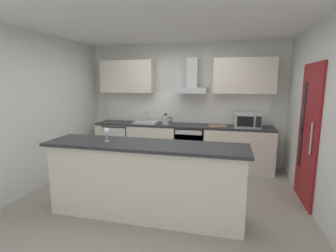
{
  "coord_description": "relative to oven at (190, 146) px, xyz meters",
  "views": [
    {
      "loc": [
        0.96,
        -3.62,
        1.76
      ],
      "look_at": [
        -0.02,
        0.42,
        1.05
      ],
      "focal_mm": 26.57,
      "sensor_mm": 36.0,
      "label": 1
    }
  ],
  "objects": [
    {
      "name": "ground",
      "position": [
        -0.21,
        -1.48,
        -0.47
      ],
      "size": [
        5.25,
        4.65,
        0.02
      ],
      "primitive_type": "cube",
      "color": "gray"
    },
    {
      "name": "ceiling",
      "position": [
        -0.21,
        -1.48,
        2.15
      ],
      "size": [
        5.25,
        4.65,
        0.02
      ],
      "primitive_type": "cube",
      "color": "white"
    },
    {
      "name": "wall_back",
      "position": [
        -0.21,
        0.41,
        0.84
      ],
      "size": [
        5.25,
        0.12,
        2.6
      ],
      "primitive_type": "cube",
      "color": "silver",
      "rests_on": "ground"
    },
    {
      "name": "wall_left",
      "position": [
        -2.4,
        -1.48,
        0.84
      ],
      "size": [
        0.12,
        4.65,
        2.6
      ],
      "primitive_type": "cube",
      "color": "silver",
      "rests_on": "ground"
    },
    {
      "name": "wall_right",
      "position": [
        1.98,
        -1.48,
        0.84
      ],
      "size": [
        0.12,
        4.65,
        2.6
      ],
      "primitive_type": "cube",
      "color": "silver",
      "rests_on": "ground"
    },
    {
      "name": "backsplash_tile",
      "position": [
        -0.21,
        0.33,
        0.77
      ],
      "size": [
        3.62,
        0.02,
        0.66
      ],
      "primitive_type": "cube",
      "color": "white"
    },
    {
      "name": "counter_back",
      "position": [
        -0.21,
        0.03,
        -0.01
      ],
      "size": [
        3.74,
        0.6,
        0.9
      ],
      "color": "beige",
      "rests_on": "ground"
    },
    {
      "name": "counter_island",
      "position": [
        -0.28,
        -2.15,
        0.05
      ],
      "size": [
        2.63,
        0.64,
        1.0
      ],
      "color": "beige",
      "rests_on": "ground"
    },
    {
      "name": "upper_cabinets",
      "position": [
        -0.21,
        0.18,
        1.45
      ],
      "size": [
        3.69,
        0.32,
        0.7
      ],
      "color": "beige"
    },
    {
      "name": "side_door",
      "position": [
        1.9,
        -1.17,
        0.57
      ],
      "size": [
        0.08,
        0.85,
        2.05
      ],
      "color": "maroon",
      "rests_on": "ground"
    },
    {
      "name": "oven",
      "position": [
        0.0,
        0.0,
        0.0
      ],
      "size": [
        0.6,
        0.62,
        0.8
      ],
      "color": "slate",
      "rests_on": "ground"
    },
    {
      "name": "refrigerator",
      "position": [
        -1.63,
        -0.0,
        -0.03
      ],
      "size": [
        0.58,
        0.6,
        0.85
      ],
      "color": "white",
      "rests_on": "ground"
    },
    {
      "name": "microwave",
      "position": [
        1.13,
        -0.03,
        0.59
      ],
      "size": [
        0.5,
        0.38,
        0.3
      ],
      "color": "#B7BABC",
      "rests_on": "counter_back"
    },
    {
      "name": "sink",
      "position": [
        -0.98,
        0.01,
        0.47
      ],
      "size": [
        0.5,
        0.4,
        0.26
      ],
      "color": "silver",
      "rests_on": "counter_back"
    },
    {
      "name": "kettle",
      "position": [
        -0.53,
        -0.03,
        0.55
      ],
      "size": [
        0.29,
        0.15,
        0.24
      ],
      "color": "#B7BABC",
      "rests_on": "counter_back"
    },
    {
      "name": "range_hood",
      "position": [
        0.0,
        0.13,
        1.33
      ],
      "size": [
        0.62,
        0.45,
        0.72
      ],
      "color": "#B7BABC"
    },
    {
      "name": "wine_glass",
      "position": [
        -0.81,
        -2.14,
        0.66
      ],
      "size": [
        0.08,
        0.08,
        0.18
      ],
      "color": "silver",
      "rests_on": "counter_island"
    },
    {
      "name": "chopping_board",
      "position": [
        0.55,
        -0.02,
        0.45
      ],
      "size": [
        0.39,
        0.3,
        0.02
      ],
      "primitive_type": "cube",
      "rotation": [
        0.0,
        0.0,
        0.27
      ],
      "color": "tan",
      "rests_on": "counter_back"
    }
  ]
}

